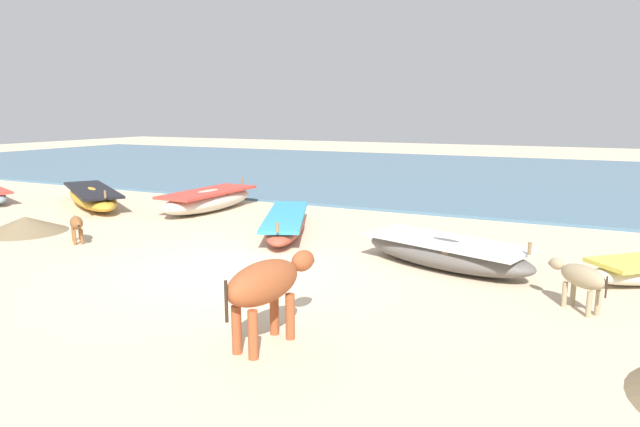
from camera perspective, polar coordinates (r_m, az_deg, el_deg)
name	(u,v)px	position (r m, az deg, el deg)	size (l,w,h in m)	color
ground	(230,270)	(9.66, -9.62, -5.99)	(80.00, 80.00, 0.00)	beige
sea_water	(441,173)	(24.86, 12.81, 4.21)	(60.00, 20.00, 0.08)	slate
fishing_boat_0	(209,200)	(15.49, -11.79, 1.45)	(1.32, 3.58, 0.78)	beige
fishing_boat_3	(286,222)	(12.47, -3.68, -0.94)	(2.50, 4.15, 0.62)	#B74733
fishing_boat_5	(92,196)	(17.34, -23.11, 1.69)	(4.49, 3.42, 0.73)	gold
fishing_boat_6	(445,252)	(9.86, 13.23, -4.06)	(3.43, 2.03, 0.72)	#5B5651
cow_adult_rust	(267,284)	(6.41, -5.70, -7.54)	(0.65, 1.61, 1.05)	#9E4C28
calf_near_brown	(77,224)	(12.50, -24.51, -1.04)	(0.80, 0.64, 0.57)	brown
calf_far_dun	(581,278)	(8.38, 26.02, -6.16)	(0.86, 0.83, 0.67)	tan
debris_pile_0	(25,224)	(14.23, -28.92, -1.02)	(1.85, 1.85, 0.37)	#7A6647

